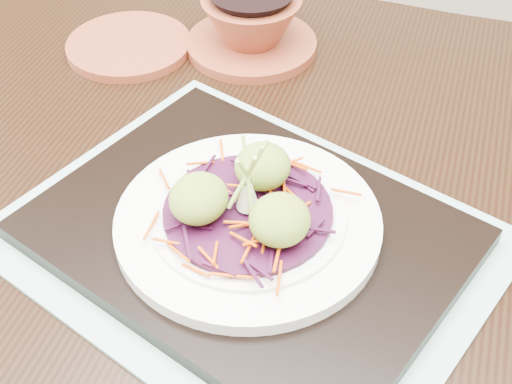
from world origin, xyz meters
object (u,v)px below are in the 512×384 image
(serving_tray, at_px, (248,234))
(terracotta_bowl_set, at_px, (251,27))
(white_plate, at_px, (248,221))
(terracotta_side_plate, at_px, (129,46))
(dining_table, at_px, (237,267))

(serving_tray, bearing_deg, terracotta_bowl_set, 127.40)
(white_plate, relative_size, terracotta_side_plate, 1.52)
(terracotta_bowl_set, bearing_deg, dining_table, -72.45)
(dining_table, bearing_deg, terracotta_side_plate, 135.06)
(white_plate, bearing_deg, dining_table, 122.35)
(terracotta_bowl_set, bearing_deg, white_plate, -69.63)
(terracotta_side_plate, xyz_separation_m, terracotta_bowl_set, (0.14, 0.05, 0.02))
(terracotta_bowl_set, bearing_deg, serving_tray, -69.63)
(serving_tray, relative_size, white_plate, 1.54)
(white_plate, relative_size, terracotta_bowl_set, 1.30)
(serving_tray, relative_size, terracotta_side_plate, 2.35)
(serving_tray, bearing_deg, white_plate, -72.98)
(dining_table, bearing_deg, terracotta_bowl_set, 104.63)
(white_plate, bearing_deg, serving_tray, 90.00)
(serving_tray, distance_m, white_plate, 0.02)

